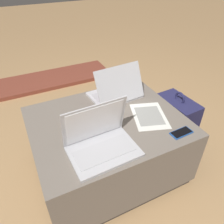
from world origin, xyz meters
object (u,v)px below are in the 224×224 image
Objects in this scene: laptop_near at (101,141)px; cell_phone at (181,133)px; laptop_far at (116,91)px; paper_sheet at (149,116)px; backpack at (175,124)px.

laptop_near is 0.50m from cell_phone.
laptop_far is 0.32m from paper_sheet.
laptop_far reaches higher than backpack.
laptop_near is 0.54m from laptop_far.
laptop_far is 2.72× the size of cell_phone.
cell_phone is at bearing -53.07° from paper_sheet.
laptop_far is at bearing -165.06° from cell_phone.
laptop_near is 2.69× the size of cell_phone.
laptop_far is 1.09× the size of paper_sheet.
cell_phone is at bearing 103.04° from laptop_far.
paper_sheet is (-0.33, -0.07, 0.25)m from backpack.
cell_phone reaches higher than paper_sheet.
backpack is at bearing 31.00° from paper_sheet.
backpack is at bearing 147.02° from laptop_far.
laptop_near is 0.43m from paper_sheet.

